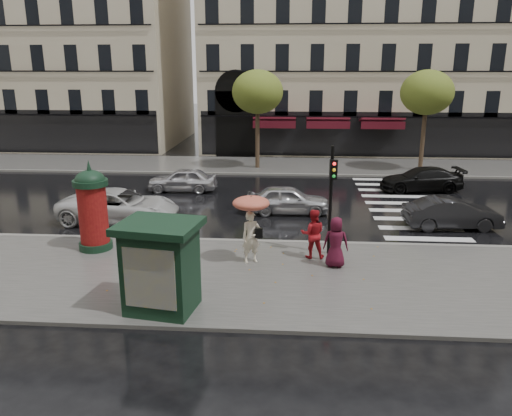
# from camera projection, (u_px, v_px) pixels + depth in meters

# --- Properties ---
(ground) EXTENTS (160.00, 160.00, 0.00)m
(ground) POSITION_uv_depth(u_px,v_px,m) (280.00, 274.00, 16.99)
(ground) COLOR black
(ground) RESTS_ON ground
(near_sidewalk) EXTENTS (90.00, 7.00, 0.12)m
(near_sidewalk) POSITION_uv_depth(u_px,v_px,m) (280.00, 278.00, 16.50)
(near_sidewalk) COLOR #474744
(near_sidewalk) RESTS_ON ground
(far_sidewalk) EXTENTS (90.00, 6.00, 0.12)m
(far_sidewalk) POSITION_uv_depth(u_px,v_px,m) (287.00, 166.00, 35.21)
(far_sidewalk) COLOR #474744
(far_sidewalk) RESTS_ON ground
(near_kerb) EXTENTS (90.00, 0.25, 0.14)m
(near_kerb) POSITION_uv_depth(u_px,v_px,m) (282.00, 242.00, 19.85)
(near_kerb) COLOR slate
(near_kerb) RESTS_ON ground
(far_kerb) EXTENTS (90.00, 0.25, 0.14)m
(far_kerb) POSITION_uv_depth(u_px,v_px,m) (286.00, 174.00, 32.33)
(far_kerb) COLOR slate
(far_kerb) RESTS_ON ground
(zebra_crossing) EXTENTS (3.60, 11.75, 0.01)m
(zebra_crossing) POSITION_uv_depth(u_px,v_px,m) (401.00, 203.00, 25.80)
(zebra_crossing) COLOR silver
(zebra_crossing) RESTS_ON ground
(bldg_far_corner) EXTENTS (26.00, 14.00, 22.90)m
(bldg_far_corner) POSITION_uv_depth(u_px,v_px,m) (361.00, 11.00, 42.28)
(bldg_far_corner) COLOR #B7A88C
(bldg_far_corner) RESTS_ON ground
(bldg_far_left) EXTENTS (24.00, 14.00, 22.90)m
(bldg_far_left) POSITION_uv_depth(u_px,v_px,m) (42.00, 14.00, 44.17)
(bldg_far_left) COLOR #B7A88C
(bldg_far_left) RESTS_ON ground
(tree_far_left) EXTENTS (3.40, 3.40, 6.64)m
(tree_far_left) POSITION_uv_depth(u_px,v_px,m) (258.00, 92.00, 32.98)
(tree_far_left) COLOR #38281C
(tree_far_left) RESTS_ON ground
(tree_far_right) EXTENTS (3.40, 3.40, 6.64)m
(tree_far_right) POSITION_uv_depth(u_px,v_px,m) (427.00, 93.00, 32.24)
(tree_far_right) COLOR #38281C
(tree_far_right) RESTS_ON ground
(woman_umbrella) EXTENTS (1.29, 1.29, 2.48)m
(woman_umbrella) POSITION_uv_depth(u_px,v_px,m) (251.00, 218.00, 17.29)
(woman_umbrella) COLOR beige
(woman_umbrella) RESTS_ON near_sidewalk
(woman_red) EXTENTS (0.90, 0.71, 1.81)m
(woman_red) POSITION_uv_depth(u_px,v_px,m) (313.00, 234.00, 17.92)
(woman_red) COLOR #A7141C
(woman_red) RESTS_ON near_sidewalk
(man_burgundy) EXTENTS (0.93, 0.66, 1.77)m
(man_burgundy) POSITION_uv_depth(u_px,v_px,m) (336.00, 242.00, 17.10)
(man_burgundy) COLOR #480E21
(man_burgundy) RESTS_ON near_sidewalk
(morris_column) EXTENTS (1.28, 1.28, 3.44)m
(morris_column) POSITION_uv_depth(u_px,v_px,m) (92.00, 207.00, 18.61)
(morris_column) COLOR black
(morris_column) RESTS_ON near_sidewalk
(traffic_light) EXTENTS (0.28, 0.39, 4.02)m
(traffic_light) POSITION_uv_depth(u_px,v_px,m) (331.00, 190.00, 17.83)
(traffic_light) COLOR black
(traffic_light) RESTS_ON near_sidewalk
(newsstand) EXTENTS (2.42, 2.14, 2.60)m
(newsstand) POSITION_uv_depth(u_px,v_px,m) (161.00, 265.00, 13.94)
(newsstand) COLOR black
(newsstand) RESTS_ON near_sidewalk
(car_silver) EXTENTS (4.00, 1.71, 1.35)m
(car_silver) POSITION_uv_depth(u_px,v_px,m) (288.00, 200.00, 23.87)
(car_silver) COLOR silver
(car_silver) RESTS_ON ground
(car_darkgrey) EXTENTS (4.18, 1.73, 1.35)m
(car_darkgrey) POSITION_uv_depth(u_px,v_px,m) (452.00, 213.00, 21.64)
(car_darkgrey) COLOR black
(car_darkgrey) RESTS_ON ground
(car_white) EXTENTS (5.49, 2.74, 1.49)m
(car_white) POSITION_uv_depth(u_px,v_px,m) (119.00, 206.00, 22.49)
(car_white) COLOR silver
(car_white) RESTS_ON ground
(car_black) EXTENTS (4.74, 2.28, 1.33)m
(car_black) POSITION_uv_depth(u_px,v_px,m) (421.00, 179.00, 28.20)
(car_black) COLOR black
(car_black) RESTS_ON ground
(car_far_silver) EXTENTS (3.93, 1.69, 1.32)m
(car_far_silver) POSITION_uv_depth(u_px,v_px,m) (182.00, 180.00, 28.12)
(car_far_silver) COLOR silver
(car_far_silver) RESTS_ON ground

